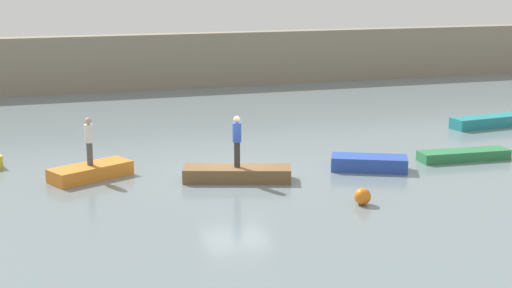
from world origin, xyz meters
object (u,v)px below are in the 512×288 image
(rowboat_blue, at_px, (369,163))
(rowboat_green, at_px, (464,155))
(person_blue_shirt, at_px, (237,138))
(mooring_buoy, at_px, (363,196))
(rowboat_teal, at_px, (487,122))
(person_white_shirt, at_px, (89,139))
(rowboat_brown, at_px, (237,174))
(rowboat_orange, at_px, (91,172))

(rowboat_blue, distance_m, rowboat_green, 4.34)
(rowboat_green, bearing_deg, person_blue_shirt, -175.70)
(rowboat_green, distance_m, mooring_buoy, 7.71)
(rowboat_teal, bearing_deg, rowboat_green, -136.71)
(person_white_shirt, xyz_separation_m, mooring_buoy, (8.13, -5.94, -1.22))
(rowboat_brown, xyz_separation_m, mooring_buoy, (3.09, -4.02, 0.02))
(rowboat_green, height_order, mooring_buoy, mooring_buoy)
(rowboat_brown, bearing_deg, rowboat_orange, 177.43)
(rowboat_green, distance_m, person_white_shirt, 14.77)
(person_blue_shirt, height_order, mooring_buoy, person_blue_shirt)
(rowboat_teal, bearing_deg, rowboat_orange, -174.94)
(rowboat_brown, distance_m, rowboat_teal, 15.26)
(rowboat_teal, xyz_separation_m, person_white_shirt, (-19.29, -3.59, 1.23))
(rowboat_teal, height_order, mooring_buoy, mooring_buoy)
(rowboat_blue, relative_size, rowboat_teal, 0.77)
(rowboat_orange, bearing_deg, person_blue_shirt, -46.90)
(rowboat_teal, distance_m, person_white_shirt, 19.65)
(rowboat_green, height_order, person_white_shirt, person_white_shirt)
(mooring_buoy, bearing_deg, person_white_shirt, 143.87)
(rowboat_blue, xyz_separation_m, person_blue_shirt, (-5.23, 0.11, 1.30))
(mooring_buoy, bearing_deg, person_blue_shirt, 127.49)
(person_white_shirt, height_order, person_blue_shirt, person_blue_shirt)
(rowboat_orange, distance_m, rowboat_teal, 19.62)
(person_blue_shirt, bearing_deg, mooring_buoy, -52.51)
(mooring_buoy, bearing_deg, rowboat_teal, 40.50)
(mooring_buoy, bearing_deg, rowboat_brown, 127.49)
(rowboat_teal, relative_size, mooring_buoy, 6.69)
(rowboat_orange, distance_m, person_blue_shirt, 5.56)
(rowboat_blue, bearing_deg, rowboat_teal, 57.21)
(rowboat_brown, distance_m, person_blue_shirt, 1.32)
(rowboat_orange, xyz_separation_m, rowboat_blue, (10.27, -2.02, 0.02))
(rowboat_brown, height_order, person_white_shirt, person_white_shirt)
(rowboat_blue, height_order, rowboat_green, rowboat_blue)
(person_white_shirt, distance_m, mooring_buoy, 10.14)
(rowboat_orange, bearing_deg, rowboat_blue, -37.28)
(rowboat_teal, xyz_separation_m, person_blue_shirt, (-14.24, -5.50, 1.30))
(rowboat_brown, distance_m, rowboat_green, 9.56)
(rowboat_green, bearing_deg, rowboat_orange, 176.49)
(rowboat_teal, bearing_deg, person_white_shirt, -174.94)
(rowboat_orange, relative_size, person_white_shirt, 1.71)
(person_white_shirt, bearing_deg, rowboat_teal, 10.54)
(person_white_shirt, distance_m, person_blue_shirt, 5.40)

